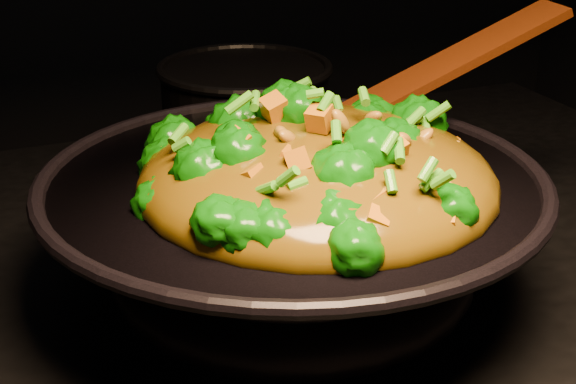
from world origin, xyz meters
name	(u,v)px	position (x,y,z in m)	size (l,w,h in m)	color
wok	(293,242)	(0.01, -0.04, 0.96)	(0.41, 0.41, 0.12)	black
stir_fry	(318,130)	(0.02, -0.06, 1.07)	(0.29, 0.29, 0.10)	#0E6207
spatula	(415,82)	(0.16, 0.02, 1.07)	(0.31, 0.05, 0.01)	#3C1604
back_pot	(245,110)	(0.10, 0.32, 0.96)	(0.20, 0.20, 0.12)	black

